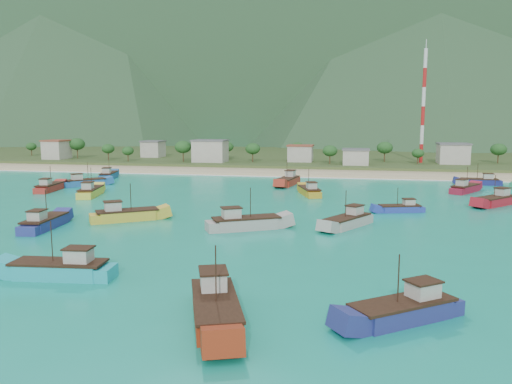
% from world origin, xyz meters
% --- Properties ---
extents(ground, '(600.00, 600.00, 0.00)m').
position_xyz_m(ground, '(0.00, 0.00, 0.00)').
color(ground, '#0C8D79').
rests_on(ground, ground).
extents(beach, '(400.00, 18.00, 1.20)m').
position_xyz_m(beach, '(0.00, 79.00, 0.00)').
color(beach, beige).
rests_on(beach, ground).
extents(land, '(400.00, 110.00, 2.40)m').
position_xyz_m(land, '(0.00, 140.00, 0.00)').
color(land, '#385123').
rests_on(land, ground).
extents(surf_line, '(400.00, 2.50, 0.08)m').
position_xyz_m(surf_line, '(0.00, 69.50, 0.00)').
color(surf_line, white).
rests_on(surf_line, ground).
extents(mountains, '(1520.00, 440.00, 260.00)m').
position_xyz_m(mountains, '(-18.31, 403.81, 106.83)').
color(mountains, slate).
rests_on(mountains, ground).
extents(village, '(215.36, 31.07, 7.28)m').
position_xyz_m(village, '(12.93, 101.77, 4.75)').
color(village, beige).
rests_on(village, ground).
extents(vegetation, '(276.65, 25.53, 8.25)m').
position_xyz_m(vegetation, '(-7.70, 102.90, 5.06)').
color(vegetation, '#235623').
rests_on(vegetation, ground).
extents(radio_tower, '(1.20, 1.20, 38.37)m').
position_xyz_m(radio_tower, '(39.41, 108.00, 20.79)').
color(radio_tower, red).
rests_on(radio_tower, ground).
extents(boat_1, '(9.44, 9.80, 6.21)m').
position_xyz_m(boat_1, '(-48.43, 40.14, 0.74)').
color(boat_1, '#2461A8').
rests_on(boat_1, ground).
extents(boat_2, '(9.61, 10.04, 6.34)m').
position_xyz_m(boat_2, '(44.30, 30.09, 0.76)').
color(boat_2, '#AD1926').
rests_on(boat_2, ground).
extents(boat_3, '(11.15, 4.31, 6.43)m').
position_xyz_m(boat_3, '(-12.09, -26.85, 0.78)').
color(boat_3, '#1DAEBB').
rests_on(boat_3, ground).
extents(boat_4, '(7.82, 10.50, 6.12)m').
position_xyz_m(boat_4, '(16.70, 4.66, 0.72)').
color(boat_4, '#ADA69D').
rests_on(boat_4, ground).
extents(boat_5, '(4.26, 10.81, 6.22)m').
position_xyz_m(boat_5, '(-28.36, -5.83, 0.74)').
color(boat_5, navy).
rests_on(boat_5, ground).
extents(boat_7, '(6.24, 10.70, 6.07)m').
position_xyz_m(boat_7, '(7.76, 36.04, 0.71)').
color(boat_7, gold).
rests_on(boat_7, ground).
extents(boat_8, '(4.71, 10.73, 6.13)m').
position_xyz_m(boat_8, '(-51.73, 30.44, 0.72)').
color(boat_8, '#B52B23').
rests_on(boat_8, ground).
extents(boat_9, '(10.05, 8.66, 6.09)m').
position_xyz_m(boat_9, '(21.96, -31.21, 0.71)').
color(boat_9, navy).
rests_on(boat_9, ground).
extents(boat_11, '(8.28, 10.51, 6.20)m').
position_xyz_m(boat_11, '(42.00, 47.19, 0.73)').
color(boat_11, maroon).
rests_on(boat_11, ground).
extents(boat_13, '(8.46, 4.73, 4.80)m').
position_xyz_m(boat_13, '(25.65, 19.06, 0.48)').
color(boat_13, '#273DA5').
rests_on(boat_13, ground).
extents(boat_16, '(7.35, 12.23, 6.95)m').
position_xyz_m(boat_16, '(6.70, -34.24, 0.87)').
color(boat_16, maroon).
rests_on(boat_16, ground).
extents(boat_18, '(9.92, 3.39, 5.78)m').
position_xyz_m(boat_18, '(48.52, 61.99, 0.66)').
color(boat_18, navy).
rests_on(boat_18, ground).
extents(boat_20, '(11.57, 8.41, 6.71)m').
position_xyz_m(boat_20, '(1.51, -0.31, 0.83)').
color(boat_20, '#A59D96').
rests_on(boat_20, ground).
extents(boat_21, '(5.16, 12.04, 6.89)m').
position_xyz_m(boat_21, '(0.84, 51.97, 0.86)').
color(boat_21, '#AD2F1F').
rests_on(boat_21, ground).
extents(boat_24, '(10.91, 8.92, 6.50)m').
position_xyz_m(boat_24, '(-18.95, 2.15, 0.79)').
color(boat_24, gold).
rests_on(boat_24, ground).
extents(boat_25, '(5.79, 11.35, 6.44)m').
position_xyz_m(boat_25, '(-38.46, 25.36, 0.78)').
color(boat_25, yellow).
rests_on(boat_25, ground).
extents(boat_26, '(5.75, 11.26, 6.38)m').
position_xyz_m(boat_26, '(-50.15, 55.55, 0.77)').
color(boat_26, '#245A8F').
rests_on(boat_26, ground).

